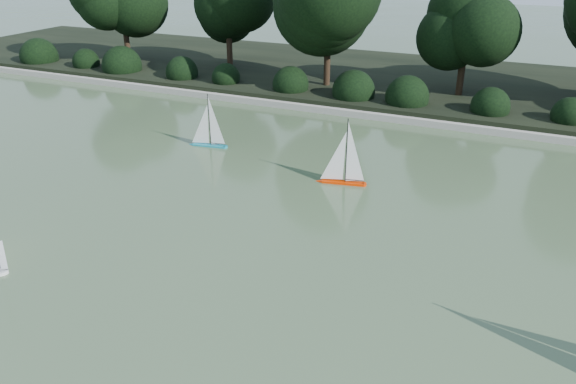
% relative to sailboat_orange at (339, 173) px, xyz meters
% --- Properties ---
extents(ground, '(80.00, 80.00, 0.00)m').
position_rel_sailboat_orange_xyz_m(ground, '(0.27, -4.42, -0.23)').
color(ground, '#304328').
rests_on(ground, ground).
extents(pond_coping, '(40.00, 0.35, 0.18)m').
position_rel_sailboat_orange_xyz_m(pond_coping, '(0.27, 4.58, -0.14)').
color(pond_coping, gray).
rests_on(pond_coping, ground).
extents(far_bank, '(40.00, 8.00, 0.30)m').
position_rel_sailboat_orange_xyz_m(far_bank, '(0.27, 8.58, -0.08)').
color(far_bank, black).
rests_on(far_bank, ground).
extents(tree_line, '(26.31, 3.93, 4.39)m').
position_rel_sailboat_orange_xyz_m(tree_line, '(1.50, 7.01, 2.41)').
color(tree_line, black).
rests_on(tree_line, ground).
extents(shrub_hedge, '(29.10, 1.10, 1.10)m').
position_rel_sailboat_orange_xyz_m(shrub_hedge, '(0.27, 5.48, 0.22)').
color(shrub_hedge, black).
rests_on(shrub_hedge, ground).
extents(sailboat_orange, '(1.07, 0.37, 1.46)m').
position_rel_sailboat_orange_xyz_m(sailboat_orange, '(0.00, 0.00, 0.00)').
color(sailboat_orange, '#E62D00').
rests_on(sailboat_orange, ground).
extents(sailboat_teal, '(1.01, 0.31, 1.38)m').
position_rel_sailboat_orange_xyz_m(sailboat_teal, '(-3.65, 0.78, -0.01)').
color(sailboat_teal, teal).
rests_on(sailboat_teal, ground).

